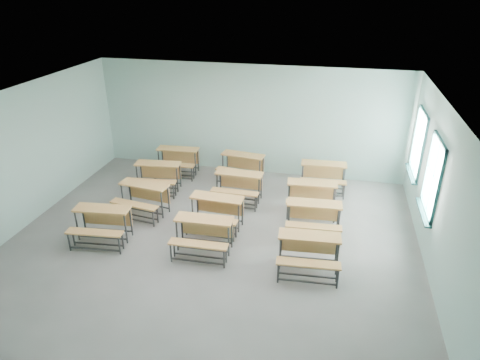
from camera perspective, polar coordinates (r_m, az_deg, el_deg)
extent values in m
cube|color=gray|center=(9.71, -3.69, -8.17)|extent=(9.00, 8.00, 0.02)
cube|color=white|center=(8.37, -4.31, 10.51)|extent=(9.00, 8.00, 0.02)
cube|color=#A0C8BE|center=(12.56, 1.28, 8.02)|extent=(9.00, 0.02, 3.20)
cube|color=#A0C8BE|center=(5.81, -15.75, -16.04)|extent=(9.00, 0.02, 3.20)
cube|color=#A0C8BE|center=(11.03, -27.07, 2.64)|extent=(0.02, 8.00, 3.20)
cube|color=#A0C8BE|center=(8.85, 25.30, -2.33)|extent=(0.02, 8.00, 3.20)
cube|color=#1B4A4C|center=(11.61, 22.09, 1.05)|extent=(0.06, 1.20, 0.06)
cube|color=#1B4A4C|center=(11.11, 23.39, 8.29)|extent=(0.06, 1.20, 0.06)
cube|color=#1B4A4C|center=(10.81, 23.13, 3.55)|extent=(0.06, 0.06, 1.60)
cube|color=#1B4A4C|center=(11.87, 22.35, 5.54)|extent=(0.06, 0.06, 1.60)
cube|color=#1B4A4C|center=(11.33, 22.72, 4.59)|extent=(0.04, 0.04, 1.48)
cube|color=#1B4A4C|center=(11.33, 22.72, 4.59)|extent=(0.04, 1.08, 0.04)
cube|color=#1B4A4C|center=(11.62, 21.85, 0.80)|extent=(0.14, 1.28, 0.04)
cube|color=white|center=(11.34, 22.85, 4.58)|extent=(0.01, 1.08, 1.48)
cube|color=#1B4A4C|center=(9.83, 23.54, -3.65)|extent=(0.06, 1.20, 0.06)
cube|color=#1B4A4C|center=(9.24, 25.18, 4.75)|extent=(0.06, 1.20, 0.06)
cube|color=#1B4A4C|center=(9.00, 24.91, -1.07)|extent=(0.06, 0.06, 1.60)
cube|color=#1B4A4C|center=(10.02, 23.82, 1.77)|extent=(0.06, 0.06, 1.60)
cube|color=#1B4A4C|center=(9.51, 24.34, 0.42)|extent=(0.04, 0.04, 1.48)
cube|color=#1B4A4C|center=(9.51, 24.34, 0.42)|extent=(0.04, 1.08, 0.04)
cube|color=#1B4A4C|center=(9.85, 23.25, -3.94)|extent=(0.14, 1.28, 0.04)
cube|color=white|center=(9.51, 24.48, 0.41)|extent=(0.01, 1.08, 1.48)
cube|color=#CC8E49|center=(9.90, -17.93, -3.66)|extent=(1.26, 0.53, 0.04)
cube|color=#CC8E49|center=(10.20, -17.28, -4.69)|extent=(1.16, 0.14, 0.42)
cylinder|color=#383A3D|center=(10.20, -20.90, -5.73)|extent=(0.04, 0.04, 0.73)
cylinder|color=#383A3D|center=(9.75, -14.99, -6.35)|extent=(0.04, 0.04, 0.73)
cylinder|color=#383A3D|center=(10.45, -20.11, -4.83)|extent=(0.04, 0.04, 0.73)
cylinder|color=#383A3D|center=(10.01, -14.33, -5.39)|extent=(0.04, 0.04, 0.73)
cube|color=#383A3D|center=(10.10, -17.81, -7.31)|extent=(1.12, 0.14, 0.03)
cube|color=#383A3D|center=(10.34, -17.10, -6.35)|extent=(1.12, 0.14, 0.03)
cube|color=#CC8E49|center=(9.67, -18.84, -6.63)|extent=(1.25, 0.38, 0.04)
cylinder|color=#383A3D|center=(9.97, -21.83, -7.70)|extent=(0.04, 0.04, 0.42)
cylinder|color=#383A3D|center=(9.50, -15.79, -8.44)|extent=(0.04, 0.04, 0.42)
cylinder|color=#383A3D|center=(10.11, -21.33, -7.12)|extent=(0.04, 0.04, 0.42)
cylinder|color=#383A3D|center=(9.65, -15.37, -7.82)|extent=(0.04, 0.04, 0.42)
cube|color=#383A3D|center=(9.79, -18.78, -8.71)|extent=(1.12, 0.14, 0.03)
cube|color=#383A3D|center=(9.93, -18.32, -8.10)|extent=(1.12, 0.14, 0.03)
cube|color=#CC8E49|center=(9.07, -4.83, -5.22)|extent=(1.24, 0.45, 0.04)
cube|color=#CC8E49|center=(9.39, -4.45, -6.28)|extent=(1.16, 0.06, 0.42)
cylinder|color=#383A3D|center=(9.29, -8.38, -7.38)|extent=(0.04, 0.04, 0.73)
cylinder|color=#383A3D|center=(9.02, -1.54, -8.20)|extent=(0.04, 0.04, 0.73)
cylinder|color=#383A3D|center=(9.55, -7.75, -6.35)|extent=(0.04, 0.04, 0.73)
cylinder|color=#383A3D|center=(9.28, -1.10, -7.10)|extent=(0.04, 0.04, 0.73)
cube|color=#383A3D|center=(9.28, -4.95, -9.14)|extent=(1.12, 0.07, 0.03)
cube|color=#383A3D|center=(9.54, -4.42, -8.06)|extent=(1.12, 0.07, 0.03)
cube|color=#CC8E49|center=(8.83, -5.61, -8.50)|extent=(1.23, 0.30, 0.04)
cylinder|color=#383A3D|center=(9.05, -9.19, -9.60)|extent=(0.04, 0.04, 0.42)
cylinder|color=#383A3D|center=(8.76, -2.14, -10.53)|extent=(0.04, 0.04, 0.42)
cylinder|color=#383A3D|center=(9.20, -8.78, -8.93)|extent=(0.04, 0.04, 0.42)
cylinder|color=#383A3D|center=(8.92, -1.85, -9.81)|extent=(0.04, 0.04, 0.42)
cube|color=#383A3D|center=(8.96, -5.69, -10.75)|extent=(1.12, 0.07, 0.03)
cube|color=#383A3D|center=(9.12, -5.34, -10.05)|extent=(1.12, 0.07, 0.03)
cube|color=#CC8E49|center=(8.60, 9.28, -7.37)|extent=(1.25, 0.49, 0.04)
cube|color=#CC8E49|center=(8.93, 9.15, -8.40)|extent=(1.16, 0.10, 0.42)
cylinder|color=#383A3D|center=(8.68, 5.34, -9.82)|extent=(0.04, 0.04, 0.73)
cylinder|color=#383A3D|center=(8.71, 12.85, -10.28)|extent=(0.04, 0.04, 0.73)
cylinder|color=#383A3D|center=(8.95, 5.49, -8.63)|extent=(0.04, 0.04, 0.73)
cylinder|color=#383A3D|center=(8.98, 12.74, -9.08)|extent=(0.04, 0.04, 0.73)
cube|color=#383A3D|center=(8.83, 8.98, -11.45)|extent=(1.12, 0.11, 0.03)
cube|color=#383A3D|center=(9.09, 9.01, -10.23)|extent=(1.12, 0.11, 0.03)
cube|color=#CC8E49|center=(8.36, 9.11, -10.92)|extent=(1.24, 0.34, 0.04)
cylinder|color=#383A3D|center=(8.43, 5.09, -12.31)|extent=(0.04, 0.04, 0.42)
cylinder|color=#383A3D|center=(8.46, 12.89, -12.78)|extent=(0.04, 0.04, 0.42)
cylinder|color=#383A3D|center=(8.58, 5.19, -11.52)|extent=(0.04, 0.04, 0.42)
cylinder|color=#383A3D|center=(8.61, 12.82, -11.98)|extent=(0.04, 0.04, 0.42)
cube|color=#383A3D|center=(8.50, 8.93, -13.27)|extent=(1.12, 0.11, 0.03)
cube|color=#383A3D|center=(8.66, 8.95, -12.47)|extent=(1.12, 0.11, 0.03)
cube|color=#CC8E49|center=(10.76, -12.68, -0.60)|extent=(1.27, 0.57, 0.04)
cube|color=#CC8E49|center=(11.04, -12.00, -1.65)|extent=(1.16, 0.18, 0.42)
cylinder|color=#383A3D|center=(11.11, -15.38, -2.27)|extent=(0.04, 0.04, 0.73)
cylinder|color=#383A3D|center=(10.53, -10.37, -3.32)|extent=(0.04, 0.04, 0.73)
cylinder|color=#383A3D|center=(11.34, -14.45, -1.56)|extent=(0.04, 0.04, 0.73)
cylinder|color=#383A3D|center=(10.78, -9.50, -2.54)|extent=(0.04, 0.04, 0.73)
cube|color=#383A3D|center=(10.93, -12.81, -3.99)|extent=(1.12, 0.18, 0.03)
cube|color=#383A3D|center=(11.17, -11.92, -3.23)|extent=(1.12, 0.18, 0.03)
cube|color=#CC8E49|center=(10.54, -13.94, -3.18)|extent=(1.25, 0.42, 0.04)
cylinder|color=#383A3D|center=(10.89, -16.56, -3.93)|extent=(0.04, 0.04, 0.42)
cylinder|color=#383A3D|center=(10.30, -11.49, -5.10)|extent=(0.04, 0.04, 0.42)
cylinder|color=#383A3D|center=(11.02, -15.97, -3.47)|extent=(0.04, 0.04, 0.42)
cylinder|color=#383A3D|center=(10.44, -10.94, -4.61)|extent=(0.04, 0.04, 0.42)
cube|color=#383A3D|center=(10.64, -14.02, -5.11)|extent=(1.12, 0.18, 0.03)
cube|color=#383A3D|center=(10.78, -13.45, -4.63)|extent=(1.12, 0.18, 0.03)
cube|color=#CC8E49|center=(9.91, -3.07, -2.34)|extent=(1.24, 0.46, 0.04)
cube|color=#CC8E49|center=(10.21, -2.70, -3.41)|extent=(1.16, 0.07, 0.42)
cylinder|color=#383A3D|center=(10.13, -6.34, -4.27)|extent=(0.04, 0.04, 0.73)
cylinder|color=#383A3D|center=(9.81, -0.19, -5.16)|extent=(0.04, 0.04, 0.73)
cylinder|color=#383A3D|center=(10.40, -5.69, -3.41)|extent=(0.04, 0.04, 0.73)
cylinder|color=#383A3D|center=(10.08, 0.32, -4.25)|extent=(0.04, 0.04, 0.73)
cube|color=#383A3D|center=(10.09, -3.28, -5.99)|extent=(1.12, 0.08, 0.03)
cube|color=#383A3D|center=(10.35, -2.70, -5.09)|extent=(1.12, 0.08, 0.03)
cube|color=#CC8E49|center=(9.65, -3.94, -5.24)|extent=(1.24, 0.31, 0.04)
cylinder|color=#383A3D|center=(9.87, -7.19, -6.20)|extent=(0.04, 0.04, 0.42)
cylinder|color=#383A3D|center=(9.54, -0.88, -7.19)|extent=(0.04, 0.04, 0.42)
cylinder|color=#383A3D|center=(10.02, -6.77, -5.64)|extent=(0.04, 0.04, 0.42)
cylinder|color=#383A3D|center=(9.70, -0.55, -6.59)|extent=(0.04, 0.04, 0.42)
cube|color=#383A3D|center=(9.76, -4.06, -7.34)|extent=(1.12, 0.08, 0.03)
cube|color=#383A3D|center=(9.92, -3.70, -6.76)|extent=(1.12, 0.08, 0.03)
cube|color=#CC8E49|center=(9.78, 9.93, -3.12)|extent=(1.25, 0.48, 0.04)
cube|color=#CC8E49|center=(10.09, 9.80, -4.16)|extent=(1.16, 0.09, 0.42)
cylinder|color=#383A3D|center=(9.82, 6.47, -5.30)|extent=(0.04, 0.04, 0.73)
cylinder|color=#383A3D|center=(9.86, 13.03, -5.74)|extent=(0.04, 0.04, 0.73)
cylinder|color=#383A3D|center=(10.11, 6.58, -4.36)|extent=(0.04, 0.04, 0.73)
cylinder|color=#383A3D|center=(10.14, 12.95, -4.79)|extent=(0.04, 0.04, 0.73)
cube|color=#383A3D|center=(9.96, 9.64, -6.82)|extent=(1.12, 0.10, 0.03)
cube|color=#383A3D|center=(10.24, 9.66, -5.85)|extent=(1.12, 0.10, 0.03)
cube|color=#CC8E49|center=(9.50, 9.77, -6.12)|extent=(1.24, 0.33, 0.04)
cylinder|color=#383A3D|center=(9.54, 6.27, -7.37)|extent=(0.04, 0.04, 0.42)
cylinder|color=#383A3D|center=(9.57, 13.05, -7.81)|extent=(0.04, 0.04, 0.42)
cylinder|color=#383A3D|center=(9.71, 6.34, -6.75)|extent=(0.04, 0.04, 0.42)
cylinder|color=#383A3D|center=(9.74, 13.00, -7.19)|extent=(0.04, 0.04, 0.42)
cube|color=#383A3D|center=(9.61, 9.61, -8.25)|extent=(1.12, 0.10, 0.03)
cube|color=#383A3D|center=(9.77, 9.62, -7.63)|extent=(1.12, 0.10, 0.03)
cube|color=#CC8E49|center=(11.90, -10.90, 2.15)|extent=(1.26, 0.53, 0.04)
cube|color=#CC8E49|center=(12.18, -10.52, 1.16)|extent=(1.16, 0.14, 0.42)
cylinder|color=#383A3D|center=(12.09, -13.52, 0.29)|extent=(0.04, 0.04, 0.73)
cylinder|color=#383A3D|center=(11.75, -8.37, 0.00)|extent=(0.04, 0.04, 0.73)
cylinder|color=#383A3D|center=(12.37, -13.02, 0.93)|extent=(0.04, 0.04, 0.73)
cylinder|color=#383A3D|center=(12.04, -7.98, 0.67)|extent=(0.04, 0.04, 0.73)
cube|color=#383A3D|center=(12.02, -10.88, -0.97)|extent=(1.12, 0.14, 0.03)
cube|color=#383A3D|center=(12.30, -10.44, -0.30)|extent=(1.12, 0.14, 0.03)
cube|color=#CC8E49|center=(11.60, -11.49, -0.18)|extent=(1.25, 0.38, 0.04)
cylinder|color=#383A3D|center=(11.80, -14.13, -1.24)|extent=(0.04, 0.04, 0.42)
cylinder|color=#383A3D|center=(11.45, -8.87, -1.58)|extent=(0.04, 0.04, 0.42)
cylinder|color=#383A3D|center=(11.96, -13.81, -0.83)|extent=(0.04, 0.04, 0.42)
cylinder|color=#383A3D|center=(11.62, -8.62, -1.15)|extent=(0.04, 0.04, 0.42)
cube|color=#383A3D|center=(11.67, -11.48, -1.98)|extent=(1.12, 0.14, 0.03)
cube|color=#383A3D|center=(11.84, -11.20, -1.55)|extent=(1.12, 0.14, 0.03)
cube|color=#CC8E49|center=(11.10, -0.10, 0.90)|extent=(1.23, 0.43, 0.04)
cube|color=#CC8E49|center=(11.40, 0.13, -0.14)|extent=(1.16, 0.04, 0.42)
cylinder|color=#383A3D|center=(11.26, -3.08, -0.92)|extent=(0.04, 0.04, 0.73)
cylinder|color=#383A3D|center=(11.01, 2.53, -1.55)|extent=(0.04, 0.04, 0.73)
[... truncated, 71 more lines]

